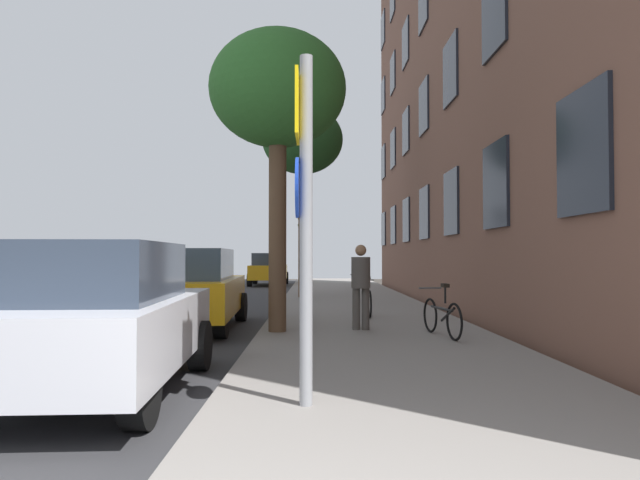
{
  "coord_description": "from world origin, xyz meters",
  "views": [
    {
      "loc": [
        0.02,
        -1.79,
        1.49
      ],
      "look_at": [
        0.16,
        13.65,
        1.91
      ],
      "focal_mm": 32.85,
      "sensor_mm": 36.0,
      "label": 1
    }
  ],
  "objects": [
    {
      "name": "pedestrian_0",
      "position": [
        0.88,
        9.09,
        1.02
      ],
      "size": [
        0.42,
        0.42,
        1.58
      ],
      "color": "#4C4742",
      "rests_on": "sidewalk"
    },
    {
      "name": "car_2",
      "position": [
        -2.31,
        27.84,
        0.84
      ],
      "size": [
        1.91,
        4.18,
        1.62
      ],
      "color": "orange",
      "rests_on": "road_asphalt"
    },
    {
      "name": "car_1",
      "position": [
        -2.49,
        10.07,
        0.84
      ],
      "size": [
        2.03,
        4.51,
        1.62
      ],
      "color": "orange",
      "rests_on": "road_asphalt"
    },
    {
      "name": "tree_near",
      "position": [
        -0.66,
        8.86,
        4.48
      ],
      "size": [
        2.51,
        2.51,
        5.5
      ],
      "color": "brown",
      "rests_on": "sidewalk"
    },
    {
      "name": "traffic_light",
      "position": [
        -0.36,
        20.26,
        2.35
      ],
      "size": [
        0.43,
        0.24,
        3.25
      ],
      "color": "black",
      "rests_on": "sidewalk"
    },
    {
      "name": "road_asphalt",
      "position": [
        -4.5,
        15.0,
        0.01
      ],
      "size": [
        7.0,
        38.0,
        0.01
      ],
      "primitive_type": "cube",
      "color": "#2D2D30",
      "rests_on": "ground"
    },
    {
      "name": "sidewalk",
      "position": [
        1.1,
        15.0,
        0.06
      ],
      "size": [
        4.2,
        38.0,
        0.12
      ],
      "primitive_type": "cube",
      "color": "gray",
      "rests_on": "ground"
    },
    {
      "name": "car_0",
      "position": [
        -2.3,
        4.47,
        0.84
      ],
      "size": [
        2.03,
        4.13,
        1.62
      ],
      "color": "silver",
      "rests_on": "road_asphalt"
    },
    {
      "name": "tree_far",
      "position": [
        -0.39,
        17.69,
        5.32
      ],
      "size": [
        2.71,
        2.71,
        6.41
      ],
      "color": "brown",
      "rests_on": "sidewalk"
    },
    {
      "name": "bicycle_2",
      "position": [
        1.26,
        15.23,
        0.48
      ],
      "size": [
        0.42,
        1.6,
        0.92
      ],
      "color": "black",
      "rests_on": "sidewalk"
    },
    {
      "name": "sign_post",
      "position": [
        -0.08,
        3.61,
        1.97
      ],
      "size": [
        0.15,
        0.6,
        3.23
      ],
      "color": "gray",
      "rests_on": "sidewalk"
    },
    {
      "name": "bicycle_0",
      "position": [
        2.18,
        8.14,
        0.47
      ],
      "size": [
        0.46,
        1.65,
        0.9
      ],
      "color": "black",
      "rests_on": "sidewalk"
    },
    {
      "name": "ground_plane",
      "position": [
        -2.4,
        15.0,
        0.0
      ],
      "size": [
        41.8,
        41.8,
        0.0
      ],
      "primitive_type": "plane",
      "color": "#332D28"
    },
    {
      "name": "bicycle_1",
      "position": [
        1.22,
        11.58,
        0.47
      ],
      "size": [
        0.42,
        1.66,
        0.91
      ],
      "color": "black",
      "rests_on": "sidewalk"
    }
  ]
}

